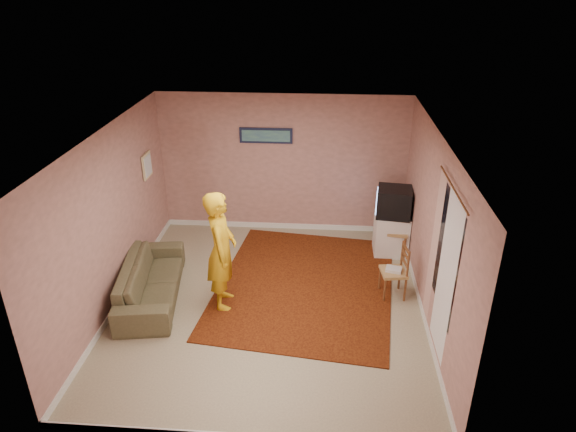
# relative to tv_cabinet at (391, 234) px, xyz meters

# --- Properties ---
(ground) EXTENTS (5.00, 5.00, 0.00)m
(ground) POSITION_rel_tv_cabinet_xyz_m (-1.95, -1.69, -0.36)
(ground) COLOR tan
(ground) RESTS_ON ground
(wall_back) EXTENTS (4.50, 0.02, 2.60)m
(wall_back) POSITION_rel_tv_cabinet_xyz_m (-1.95, 0.81, 0.94)
(wall_back) COLOR tan
(wall_back) RESTS_ON ground
(wall_front) EXTENTS (4.50, 0.02, 2.60)m
(wall_front) POSITION_rel_tv_cabinet_xyz_m (-1.95, -4.19, 0.94)
(wall_front) COLOR tan
(wall_front) RESTS_ON ground
(wall_left) EXTENTS (0.02, 5.00, 2.60)m
(wall_left) POSITION_rel_tv_cabinet_xyz_m (-4.20, -1.69, 0.94)
(wall_left) COLOR tan
(wall_left) RESTS_ON ground
(wall_right) EXTENTS (0.02, 5.00, 2.60)m
(wall_right) POSITION_rel_tv_cabinet_xyz_m (0.30, -1.69, 0.94)
(wall_right) COLOR tan
(wall_right) RESTS_ON ground
(ceiling) EXTENTS (4.50, 5.00, 0.02)m
(ceiling) POSITION_rel_tv_cabinet_xyz_m (-1.95, -1.69, 2.24)
(ceiling) COLOR white
(ceiling) RESTS_ON wall_back
(baseboard_back) EXTENTS (4.50, 0.02, 0.10)m
(baseboard_back) POSITION_rel_tv_cabinet_xyz_m (-1.95, 0.80, -0.31)
(baseboard_back) COLOR white
(baseboard_back) RESTS_ON ground
(baseboard_left) EXTENTS (0.02, 5.00, 0.10)m
(baseboard_left) POSITION_rel_tv_cabinet_xyz_m (-4.19, -1.69, -0.31)
(baseboard_left) COLOR white
(baseboard_left) RESTS_ON ground
(baseboard_right) EXTENTS (0.02, 5.00, 0.10)m
(baseboard_right) POSITION_rel_tv_cabinet_xyz_m (0.29, -1.69, -0.31)
(baseboard_right) COLOR white
(baseboard_right) RESTS_ON ground
(window) EXTENTS (0.01, 1.10, 1.50)m
(window) POSITION_rel_tv_cabinet_xyz_m (0.29, -2.59, 1.09)
(window) COLOR black
(window) RESTS_ON wall_right
(curtain_sheer) EXTENTS (0.01, 0.75, 2.10)m
(curtain_sheer) POSITION_rel_tv_cabinet_xyz_m (0.28, -2.74, 0.89)
(curtain_sheer) COLOR white
(curtain_sheer) RESTS_ON wall_right
(curtain_floral) EXTENTS (0.01, 0.35, 2.10)m
(curtain_floral) POSITION_rel_tv_cabinet_xyz_m (0.26, -2.04, 0.89)
(curtain_floral) COLOR beige
(curtain_floral) RESTS_ON wall_right
(curtain_rod) EXTENTS (0.02, 1.40, 0.02)m
(curtain_rod) POSITION_rel_tv_cabinet_xyz_m (0.25, -2.59, 1.96)
(curtain_rod) COLOR brown
(curtain_rod) RESTS_ON wall_right
(picture_back) EXTENTS (0.95, 0.04, 0.28)m
(picture_back) POSITION_rel_tv_cabinet_xyz_m (-2.25, 0.77, 1.49)
(picture_back) COLOR #121834
(picture_back) RESTS_ON wall_back
(picture_left) EXTENTS (0.04, 0.38, 0.42)m
(picture_left) POSITION_rel_tv_cabinet_xyz_m (-4.17, -0.09, 1.19)
(picture_left) COLOR beige
(picture_left) RESTS_ON wall_left
(area_rug) EXTENTS (3.06, 3.65, 0.02)m
(area_rug) POSITION_rel_tv_cabinet_xyz_m (-1.44, -1.16, -0.36)
(area_rug) COLOR black
(area_rug) RESTS_ON ground
(tv_cabinet) EXTENTS (0.57, 0.52, 0.73)m
(tv_cabinet) POSITION_rel_tv_cabinet_xyz_m (0.00, 0.00, 0.00)
(tv_cabinet) COLOR white
(tv_cabinet) RESTS_ON ground
(crt_tv) EXTENTS (0.63, 0.58, 0.49)m
(crt_tv) POSITION_rel_tv_cabinet_xyz_m (-0.01, 0.00, 0.61)
(crt_tv) COLOR black
(crt_tv) RESTS_ON tv_cabinet
(chair_a) EXTENTS (0.50, 0.48, 0.53)m
(chair_a) POSITION_rel_tv_cabinet_xyz_m (0.05, -0.07, 0.23)
(chair_a) COLOR #A77A51
(chair_a) RESTS_ON ground
(dvd_player) EXTENTS (0.37, 0.31, 0.05)m
(dvd_player) POSITION_rel_tv_cabinet_xyz_m (0.05, -0.07, 0.16)
(dvd_player) COLOR silver
(dvd_player) RESTS_ON chair_a
(blue_throw) EXTENTS (0.36, 0.05, 0.38)m
(blue_throw) POSITION_rel_tv_cabinet_xyz_m (0.05, 0.12, 0.43)
(blue_throw) COLOR #8197D3
(blue_throw) RESTS_ON chair_a
(chair_b) EXTENTS (0.42, 0.43, 0.46)m
(chair_b) POSITION_rel_tv_cabinet_xyz_m (-0.11, -1.33, 0.16)
(chair_b) COLOR #A77A51
(chair_b) RESTS_ON ground
(game_console) EXTENTS (0.27, 0.22, 0.05)m
(game_console) POSITION_rel_tv_cabinet_xyz_m (-0.11, -1.33, 0.09)
(game_console) COLOR silver
(game_console) RESTS_ON chair_b
(sofa) EXTENTS (1.09, 2.11, 0.59)m
(sofa) POSITION_rel_tv_cabinet_xyz_m (-3.75, -1.65, -0.07)
(sofa) COLOR brown
(sofa) RESTS_ON ground
(person) EXTENTS (0.50, 0.70, 1.81)m
(person) POSITION_rel_tv_cabinet_xyz_m (-2.63, -1.73, 0.54)
(person) COLOR gold
(person) RESTS_ON ground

